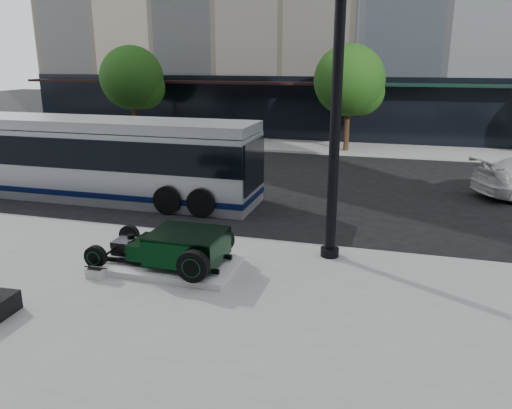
# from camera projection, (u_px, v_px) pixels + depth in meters

# --- Properties ---
(ground) EXTENTS (120.00, 120.00, 0.00)m
(ground) POSITION_uv_depth(u_px,v_px,m) (270.00, 221.00, 16.02)
(ground) COLOR black
(ground) RESTS_ON ground
(sidewalk_far) EXTENTS (70.00, 4.00, 0.12)m
(sidewalk_far) POSITION_uv_depth(u_px,v_px,m) (330.00, 148.00, 28.92)
(sidewalk_far) COLOR gray
(sidewalk_far) RESTS_ON ground
(street_trees) EXTENTS (29.80, 3.80, 5.70)m
(street_trees) POSITION_uv_depth(u_px,v_px,m) (352.00, 83.00, 26.73)
(street_trees) COLOR black
(street_trees) RESTS_ON sidewalk_far
(display_plinth) EXTENTS (3.40, 1.80, 0.15)m
(display_plinth) POSITION_uv_depth(u_px,v_px,m) (168.00, 264.00, 12.11)
(display_plinth) COLOR silver
(display_plinth) RESTS_ON sidewalk_near
(hot_rod) EXTENTS (3.22, 2.00, 0.81)m
(hot_rod) POSITION_uv_depth(u_px,v_px,m) (179.00, 246.00, 11.88)
(hot_rod) COLOR black
(hot_rod) RESTS_ON display_plinth
(info_plaque) EXTENTS (0.40, 0.30, 0.31)m
(info_plaque) POSITION_uv_depth(u_px,v_px,m) (96.00, 272.00, 11.56)
(info_plaque) COLOR silver
(info_plaque) RESTS_ON sidewalk_near
(lamppost) EXTENTS (0.47, 0.47, 8.58)m
(lamppost) POSITION_uv_depth(u_px,v_px,m) (336.00, 99.00, 11.73)
(lamppost) COLOR black
(lamppost) RESTS_ON sidewalk_near
(transit_bus) EXTENTS (12.12, 2.88, 2.92)m
(transit_bus) POSITION_uv_depth(u_px,v_px,m) (98.00, 158.00, 18.41)
(transit_bus) COLOR #AEB3B8
(transit_bus) RESTS_ON ground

